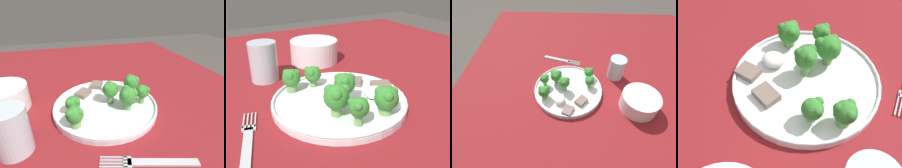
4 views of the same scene
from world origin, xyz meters
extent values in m
plane|color=#4C4742|center=(0.00, 0.00, 0.00)|extent=(8.00, 8.00, 0.00)
cube|color=maroon|center=(0.00, 0.00, 0.70)|extent=(1.36, 1.16, 0.03)
cylinder|color=brown|center=(-0.62, -0.52, 0.34)|extent=(0.06, 0.06, 0.69)
cylinder|color=brown|center=(-0.62, 0.52, 0.34)|extent=(0.06, 0.06, 0.69)
cylinder|color=white|center=(0.02, -0.10, 0.72)|extent=(0.27, 0.27, 0.01)
torus|color=white|center=(0.02, -0.10, 0.73)|extent=(0.27, 0.27, 0.01)
cube|color=#B2B2B7|center=(-0.18, -0.16, 0.72)|extent=(0.05, 0.13, 0.00)
cube|color=#B2B2B7|center=(-0.16, -0.10, 0.72)|extent=(0.03, 0.02, 0.00)
cube|color=#B2B2B7|center=(-0.14, -0.08, 0.72)|extent=(0.02, 0.05, 0.00)
cube|color=#B2B2B7|center=(-0.15, -0.07, 0.72)|extent=(0.02, 0.05, 0.00)
cube|color=#B2B2B7|center=(-0.16, -0.07, 0.72)|extent=(0.02, 0.05, 0.00)
cube|color=#B2B2B7|center=(-0.16, -0.07, 0.72)|extent=(0.02, 0.05, 0.00)
cylinder|color=white|center=(0.09, 0.16, 0.75)|extent=(0.13, 0.13, 0.06)
cylinder|color=white|center=(0.09, 0.16, 0.74)|extent=(0.11, 0.11, 0.05)
cylinder|color=#B2C1CC|center=(-0.08, 0.10, 0.76)|extent=(0.07, 0.07, 0.10)
cylinder|color=silver|center=(-0.08, 0.10, 0.75)|extent=(0.06, 0.06, 0.05)
cylinder|color=#709E56|center=(0.00, -0.02, 0.74)|extent=(0.01, 0.01, 0.02)
sphere|color=#337F2D|center=(0.00, -0.02, 0.76)|extent=(0.04, 0.04, 0.04)
sphere|color=#337F2D|center=(0.01, -0.02, 0.77)|extent=(0.02, 0.02, 0.02)
sphere|color=#337F2D|center=(-0.01, -0.01, 0.77)|extent=(0.02, 0.02, 0.02)
sphere|color=#337F2D|center=(-0.01, -0.03, 0.77)|extent=(0.02, 0.02, 0.02)
cylinder|color=#709E56|center=(0.02, -0.12, 0.74)|extent=(0.02, 0.02, 0.03)
sphere|color=#337F2D|center=(0.02, -0.12, 0.77)|extent=(0.04, 0.04, 0.04)
sphere|color=#337F2D|center=(0.03, -0.12, 0.78)|extent=(0.02, 0.02, 0.02)
sphere|color=#337F2D|center=(0.02, -0.11, 0.78)|extent=(0.02, 0.02, 0.02)
sphere|color=#337F2D|center=(0.02, -0.13, 0.78)|extent=(0.02, 0.02, 0.02)
cylinder|color=#709E56|center=(-0.05, -0.02, 0.74)|extent=(0.02, 0.02, 0.02)
sphere|color=#337F2D|center=(-0.05, -0.02, 0.76)|extent=(0.04, 0.04, 0.04)
sphere|color=#337F2D|center=(-0.04, -0.02, 0.77)|extent=(0.02, 0.02, 0.02)
sphere|color=#337F2D|center=(-0.06, -0.01, 0.77)|extent=(0.02, 0.02, 0.02)
sphere|color=#337F2D|center=(-0.06, -0.03, 0.77)|extent=(0.02, 0.02, 0.02)
cylinder|color=#709E56|center=(-0.02, -0.15, 0.74)|extent=(0.02, 0.02, 0.02)
sphere|color=#337F2D|center=(-0.02, -0.15, 0.77)|extent=(0.05, 0.05, 0.05)
sphere|color=#337F2D|center=(0.00, -0.15, 0.78)|extent=(0.02, 0.02, 0.02)
sphere|color=#337F2D|center=(-0.02, -0.14, 0.78)|extent=(0.02, 0.02, 0.02)
sphere|color=#337F2D|center=(-0.02, -0.16, 0.78)|extent=(0.02, 0.02, 0.02)
cylinder|color=#709E56|center=(0.00, -0.20, 0.74)|extent=(0.01, 0.01, 0.02)
sphere|color=#337F2D|center=(0.00, -0.20, 0.76)|extent=(0.03, 0.03, 0.03)
sphere|color=#337F2D|center=(0.01, -0.20, 0.77)|extent=(0.02, 0.02, 0.02)
sphere|color=#337F2D|center=(-0.01, -0.19, 0.77)|extent=(0.02, 0.02, 0.02)
sphere|color=#337F2D|center=(-0.01, -0.21, 0.77)|extent=(0.02, 0.02, 0.02)
cylinder|color=#709E56|center=(0.06, -0.19, 0.74)|extent=(0.02, 0.02, 0.02)
sphere|color=#337F2D|center=(0.06, -0.19, 0.76)|extent=(0.04, 0.04, 0.04)
sphere|color=#337F2D|center=(0.08, -0.19, 0.77)|extent=(0.02, 0.02, 0.02)
sphere|color=#337F2D|center=(0.06, -0.18, 0.77)|extent=(0.02, 0.02, 0.02)
sphere|color=#337F2D|center=(0.06, -0.20, 0.77)|extent=(0.02, 0.02, 0.02)
cube|color=#756056|center=(0.08, -0.05, 0.73)|extent=(0.05, 0.05, 0.01)
cube|color=#756056|center=(0.13, -0.10, 0.73)|extent=(0.05, 0.05, 0.01)
ellipsoid|color=white|center=(0.08, -0.13, 0.74)|extent=(0.04, 0.04, 0.02)
camera|label=1|loc=(-0.36, -0.01, 0.99)|focal=28.00mm
camera|label=2|loc=(-0.22, -0.50, 0.98)|focal=42.00mm
camera|label=3|loc=(0.48, -0.10, 1.26)|focal=28.00mm
camera|label=4|loc=(0.00, 0.21, 1.09)|focal=42.00mm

